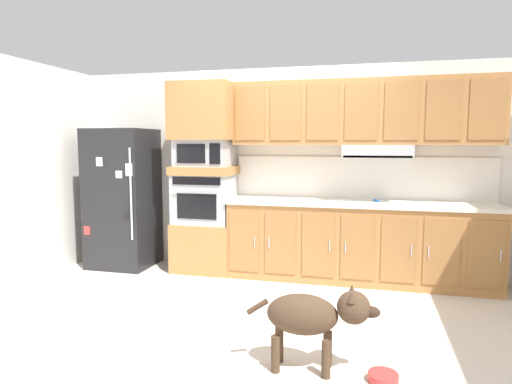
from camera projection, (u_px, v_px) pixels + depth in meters
The scene contains 16 objects.
ground_plane at pixel (270, 295), 4.63m from camera, with size 9.60×9.60×0.00m, color beige.
back_kitchen_wall at pixel (289, 170), 5.56m from camera, with size 6.20×0.12×2.50m, color silver.
side_panel_left at pixel (36, 172), 5.17m from camera, with size 0.12×7.10×2.50m, color silver.
refrigerator at pixel (123, 198), 5.70m from camera, with size 0.76×0.73×1.76m.
oven_base_cabinet at pixel (206, 246), 5.56m from camera, with size 0.74×0.62×0.60m, color #A8703D.
built_in_oven at pixel (205, 198), 5.49m from camera, with size 0.70×0.62×0.60m.
appliance_mid_shelf at pixel (205, 170), 5.46m from camera, with size 0.74×0.62×0.10m, color #A8703D.
microwave at pixel (205, 153), 5.43m from camera, with size 0.64×0.54×0.32m.
appliance_upper_cabinet at pixel (204, 112), 5.38m from camera, with size 0.74×0.62×0.68m, color #A8703D.
lower_cabinet_run at pixel (358, 243), 5.09m from camera, with size 2.98×0.63×0.88m.
countertop_slab at pixel (359, 203), 5.04m from camera, with size 3.02×0.64×0.04m, color silver.
backsplash_panel at pixel (360, 178), 5.29m from camera, with size 3.02×0.02×0.50m, color white.
upper_cabinet_with_hood at pixel (363, 115), 5.05m from camera, with size 2.98×0.48×0.88m.
screwdriver at pixel (377, 200), 5.02m from camera, with size 0.17×0.16×0.03m.
dog at pixel (314, 315), 3.05m from camera, with size 0.92×0.29×0.61m.
dog_food_bowl at pixel (383, 377), 2.94m from camera, with size 0.20×0.20×0.06m.
Camera 1 is at (0.96, -4.38, 1.57)m, focal length 31.12 mm.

